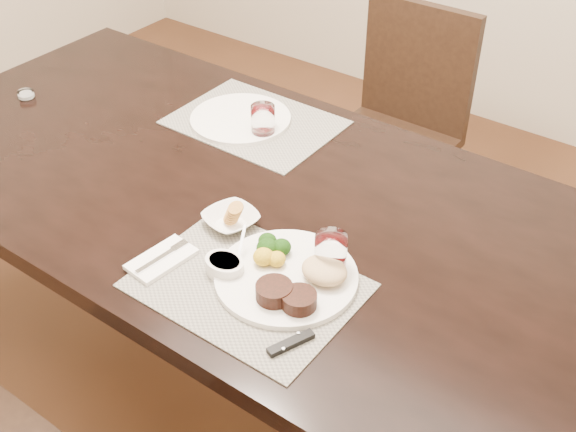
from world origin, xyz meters
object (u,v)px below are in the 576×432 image
Objects in this scene: wine_glass_near at (330,256)px; far_plate at (241,119)px; steak_knife at (299,335)px; cracker_bowl at (231,219)px; chair_far at (399,119)px; dinner_plate at (291,276)px.

wine_glass_near is 0.33× the size of far_plate.
steak_knife is 0.39m from cracker_bowl.
chair_far is 1.37m from steak_knife.
dinner_plate is 3.21× the size of wine_glass_near.
wine_glass_near is at bearing -34.51° from far_plate.
cracker_bowl is 1.55× the size of wine_glass_near.
far_plate is at bearing 126.60° from cracker_bowl.
wine_glass_near reaches higher than far_plate.
dinner_plate reaches higher than steak_knife.
wine_glass_near is at bearing -0.00° from cracker_bowl.
chair_far is 3.10× the size of far_plate.
steak_knife and far_plate have the same top height.
chair_far is 3.87× the size of steak_knife.
dinner_plate is 0.16m from steak_knife.
dinner_plate is 1.33× the size of steak_knife.
cracker_bowl is at bearing 171.75° from steak_knife.
chair_far reaches higher than far_plate.
steak_knife is 2.42× the size of wine_glass_near.
dinner_plate is 0.24m from cracker_bowl.
steak_knife is (0.45, -1.26, 0.26)m from chair_far.
chair_far is at bearing 110.39° from wine_glass_near.
far_plate is (-0.63, 0.59, 0.00)m from steak_knife.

